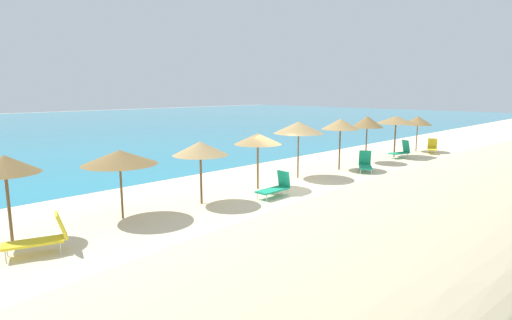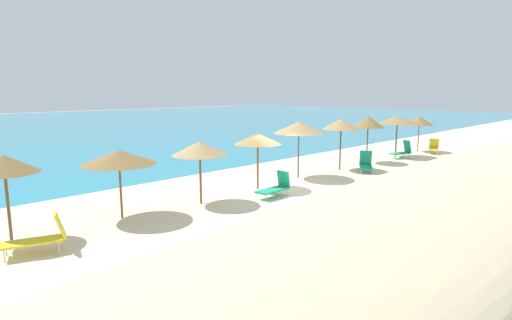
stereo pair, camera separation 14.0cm
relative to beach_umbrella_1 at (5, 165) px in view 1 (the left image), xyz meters
The scene contains 17 objects.
ground_plane 11.14m from the beach_umbrella_1, ahead, with size 160.00×160.00×0.00m, color beige.
sea_water 42.22m from the beach_umbrella_1, 75.22° to the left, with size 160.00×73.10×0.01m, color teal.
dune_ridge 16.60m from the beach_umbrella_1, 34.14° to the right, with size 48.40×6.64×2.03m, color beige.
beach_umbrella_1 is the anchor object (origin of this frame).
beach_umbrella_2 3.44m from the beach_umbrella_1, ahead, with size 2.56×2.56×2.42m.
beach_umbrella_3 6.59m from the beach_umbrella_1, ahead, with size 2.17×2.17×2.48m.
beach_umbrella_4 9.93m from the beach_umbrella_1, ahead, with size 2.15×2.15×2.54m.
beach_umbrella_5 13.08m from the beach_umbrella_1, ahead, with size 2.55×2.55×2.88m.
beach_umbrella_6 16.46m from the beach_umbrella_1, ahead, with size 2.11×2.11×2.87m.
beach_umbrella_7 19.58m from the beach_umbrella_1, ahead, with size 1.96×1.96×2.88m.
beach_umbrella_8 22.96m from the beach_umbrella_1, ahead, with size 2.63×2.63×2.74m.
beach_umbrella_9 26.43m from the beach_umbrella_1, ahead, with size 2.02×2.02×2.58m.
lounge_chair_0 9.82m from the beach_umbrella_1, 11.56° to the right, with size 1.59×0.65×1.04m.
lounge_chair_1 2.47m from the beach_umbrella_1, 78.50° to the right, with size 1.71×1.06×1.11m.
lounge_chair_2 26.53m from the beach_umbrella_1, ahead, with size 1.62×1.12×1.01m.
lounge_chair_3 17.22m from the beach_umbrella_1, ahead, with size 1.59×1.37×1.12m.
lounge_chair_4 22.85m from the beach_umbrella_1, ahead, with size 1.52×1.05×1.18m.
Camera 1 is at (-13.92, -11.54, 4.43)m, focal length 29.01 mm.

